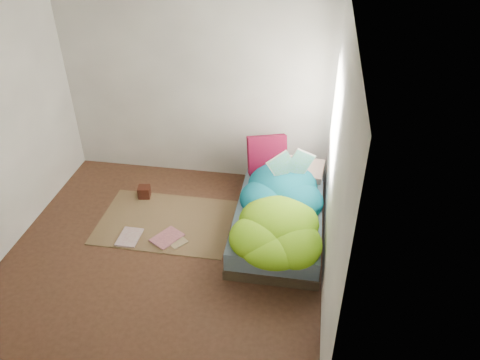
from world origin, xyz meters
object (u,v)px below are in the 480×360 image
Objects in this scene: open_book at (292,157)px; floor_book_a at (120,236)px; pillow_magenta at (267,155)px; wooden_box at (144,192)px; bed at (280,214)px; floor_book_b at (160,233)px.

open_book is 1.42× the size of floor_book_a.
wooden_box is at bearing 175.26° from pillow_magenta.
bed reaches higher than floor_book_b.
floor_book_b is (-1.37, -0.41, -0.14)m from bed.
wooden_box reaches higher than floor_book_a.
open_book reaches higher than floor_book_b.
bed is at bearing -87.91° from pillow_magenta.
bed is 6.03× the size of floor_book_a.
floor_book_a is (-0.03, -0.82, -0.06)m from wooden_box.
floor_book_b reaches higher than floor_book_a.
pillow_magenta is at bearing 37.59° from floor_book_a.
pillow_magenta is 1.67m from wooden_box.
floor_book_a is (-1.58, -1.18, -0.56)m from pillow_magenta.
wooden_box is 0.44× the size of floor_book_b.
bed is 0.81m from pillow_magenta.
bed reaches higher than floor_book_a.
open_book reaches higher than pillow_magenta.
floor_book_a is 0.47m from floor_book_b.
floor_book_b is at bearing 15.75° from floor_book_a.
floor_book_b is (-1.45, -0.66, -0.80)m from open_book.
pillow_magenta is at bearing 105.11° from open_book.
pillow_magenta is 3.26× the size of wooden_box.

